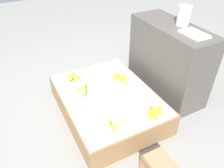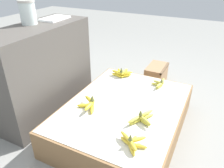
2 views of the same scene
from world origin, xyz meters
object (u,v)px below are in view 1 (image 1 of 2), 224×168
banana_bunch_front_left (73,77)px  banana_bunch_middle_right (154,112)px  glass_jar (184,15)px  banana_bunch_front_right (112,125)px  foam_tray_white (194,34)px  banana_bunch_front_midleft (84,89)px  banana_bunch_middle_midleft (120,77)px

banana_bunch_front_left → banana_bunch_middle_right: size_ratio=0.94×
glass_jar → banana_bunch_front_left: bearing=-109.0°
banana_bunch_middle_right → banana_bunch_front_left: bearing=-152.0°
banana_bunch_middle_right → glass_jar: glass_jar is taller
banana_bunch_front_right → foam_tray_white: bearing=102.3°
glass_jar → banana_bunch_front_midleft: bearing=-96.4°
banana_bunch_middle_right → glass_jar: 1.04m
banana_bunch_middle_right → foam_tray_white: bearing=113.3°
banana_bunch_front_right → banana_bunch_middle_right: banana_bunch_middle_right is taller
banana_bunch_front_left → banana_bunch_middle_midleft: (0.25, 0.47, 0.01)m
foam_tray_white → banana_bunch_middle_midleft: bearing=-123.0°
banana_bunch_middle_right → foam_tray_white: (-0.25, 0.58, 0.55)m
banana_bunch_front_left → glass_jar: 1.35m
banana_bunch_front_left → banana_bunch_middle_right: 1.00m
banana_bunch_middle_right → banana_bunch_front_midleft: bearing=-144.4°
banana_bunch_front_midleft → banana_bunch_front_right: banana_bunch_front_midleft is taller
glass_jar → foam_tray_white: (0.25, -0.07, -0.09)m
banana_bunch_front_right → banana_bunch_front_left: bearing=-176.2°
banana_bunch_front_right → glass_jar: glass_jar is taller
banana_bunch_middle_midleft → glass_jar: glass_jar is taller
banana_bunch_front_right → banana_bunch_middle_midleft: size_ratio=0.84×
banana_bunch_front_midleft → glass_jar: (0.12, 1.10, 0.65)m
banana_bunch_middle_right → glass_jar: size_ratio=1.11×
banana_bunch_middle_midleft → banana_bunch_front_left: bearing=-118.4°
banana_bunch_front_left → banana_bunch_middle_right: (0.88, 0.47, 0.00)m
banana_bunch_front_left → banana_bunch_front_right: 0.85m
banana_bunch_front_midleft → banana_bunch_middle_midleft: banana_bunch_middle_midleft is taller
banana_bunch_front_right → foam_tray_white: 1.16m
banana_bunch_front_left → banana_bunch_front_midleft: same height
banana_bunch_front_left → glass_jar: glass_jar is taller
banana_bunch_middle_right → foam_tray_white: 0.84m
banana_bunch_front_left → glass_jar: bearing=71.0°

